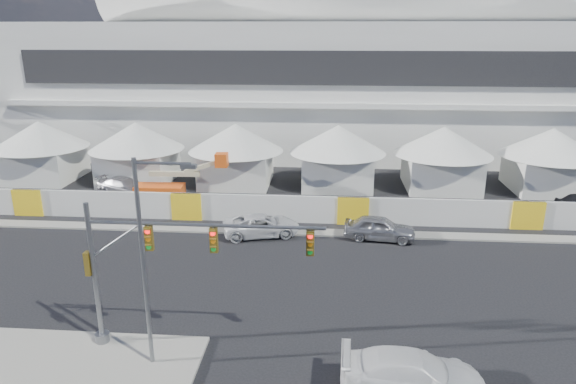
# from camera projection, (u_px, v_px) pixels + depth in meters

# --- Properties ---
(ground) EXTENTS (160.00, 160.00, 0.00)m
(ground) POSITION_uv_depth(u_px,v_px,m) (234.00, 334.00, 23.35)
(ground) COLOR black
(ground) RESTS_ON ground
(median_island) EXTENTS (10.00, 5.00, 0.15)m
(median_island) POSITION_uv_depth(u_px,v_px,m) (75.00, 368.00, 20.91)
(median_island) COLOR gray
(median_island) RESTS_ON ground
(far_curb) EXTENTS (80.00, 1.20, 0.12)m
(far_curb) POSITION_uv_depth(u_px,v_px,m) (567.00, 240.00, 33.75)
(far_curb) COLOR gray
(far_curb) RESTS_ON ground
(stadium) EXTENTS (80.00, 24.80, 21.98)m
(stadium) POSITION_uv_depth(u_px,v_px,m) (369.00, 64.00, 59.32)
(stadium) COLOR silver
(stadium) RESTS_ON ground
(tent_row) EXTENTS (53.40, 8.40, 5.40)m
(tent_row) POSITION_uv_depth(u_px,v_px,m) (286.00, 150.00, 45.18)
(tent_row) COLOR white
(tent_row) RESTS_ON ground
(hoarding_fence) EXTENTS (70.00, 0.25, 2.00)m
(hoarding_fence) POSITION_uv_depth(u_px,v_px,m) (353.00, 211.00, 36.39)
(hoarding_fence) COLOR silver
(hoarding_fence) RESTS_ON ground
(sedan_silver) EXTENTS (2.39, 4.83, 1.58)m
(sedan_silver) POSITION_uv_depth(u_px,v_px,m) (379.00, 228.00, 33.76)
(sedan_silver) COLOR #A7A8AC
(sedan_silver) RESTS_ON ground
(pickup_curb) EXTENTS (3.61, 5.58, 1.43)m
(pickup_curb) POSITION_uv_depth(u_px,v_px,m) (261.00, 225.00, 34.45)
(pickup_curb) COLOR silver
(pickup_curb) RESTS_ON ground
(pickup_near) EXTENTS (2.44, 5.54, 1.58)m
(pickup_near) POSITION_uv_depth(u_px,v_px,m) (413.00, 373.00, 19.46)
(pickup_near) COLOR white
(pickup_near) RESTS_ON ground
(lot_car_c) EXTENTS (3.88, 5.55, 1.49)m
(lot_car_c) POSITION_uv_depth(u_px,v_px,m) (125.00, 187.00, 42.78)
(lot_car_c) COLOR #B4B3B8
(lot_car_c) RESTS_ON ground
(traffic_mast) EXTENTS (10.04, 0.62, 6.43)m
(traffic_mast) POSITION_uv_depth(u_px,v_px,m) (147.00, 267.00, 21.31)
(traffic_mast) COLOR gray
(traffic_mast) RESTS_ON median_island
(streetlight_median) EXTENTS (2.40, 0.24, 8.66)m
(streetlight_median) POSITION_uv_depth(u_px,v_px,m) (148.00, 251.00, 19.71)
(streetlight_median) COLOR slate
(streetlight_median) RESTS_ON median_island
(boom_lift) EXTENTS (7.66, 1.85, 3.89)m
(boom_lift) POSITION_uv_depth(u_px,v_px,m) (168.00, 187.00, 41.70)
(boom_lift) COLOR #F85A17
(boom_lift) RESTS_ON ground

